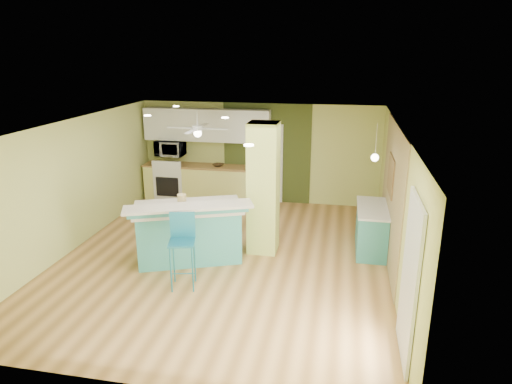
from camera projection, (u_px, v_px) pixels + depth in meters
The scene contains 23 objects.
floor at pixel (224, 258), 8.58m from camera, with size 6.00×7.00×0.01m, color olive.
ceiling at pixel (221, 125), 7.83m from camera, with size 6.00×7.00×0.01m, color white.
wall_back at pixel (259, 153), 11.49m from camera, with size 6.00×0.01×2.50m, color #BCC368.
wall_front at pixel (139, 291), 4.92m from camera, with size 6.00×0.01×2.50m, color #BCC368.
wall_left at pixel (72, 185), 8.76m from camera, with size 0.01×7.00×2.50m, color #BCC368.
wall_right at pixel (396, 205), 7.65m from camera, with size 0.01×7.00×2.50m, color #BCC368.
wood_panel at pixel (392, 194), 8.22m from camera, with size 0.02×3.40×2.50m, color olive.
olive_accent at pixel (267, 154), 11.44m from camera, with size 2.20×0.02×2.50m, color #3B461C.
interior_door at pixel (267, 164), 11.48m from camera, with size 0.82×0.05×2.00m, color white.
french_door at pixel (409, 280), 5.57m from camera, with size 0.04×1.08×2.10m, color silver.
column at pixel (263, 189), 8.55m from camera, with size 0.55×0.55×2.50m, color #B8C95D.
kitchen_run at pixel (207, 183), 11.67m from camera, with size 3.25×0.63×0.94m.
stove at pixel (172, 182), 11.84m from camera, with size 0.76×0.66×1.08m.
upper_cabinets at pixel (207, 125), 11.34m from camera, with size 3.20×0.34×0.80m, color white.
microwave at pixel (170, 148), 11.59m from camera, with size 0.70×0.48×0.39m, color silver.
ceiling_fan at pixel (197, 129), 10.03m from camera, with size 1.41×1.41×0.61m.
pendant_lamp at pixel (375, 157), 8.23m from camera, with size 0.14×0.14×0.69m.
wall_decor at pixel (391, 175), 8.32m from camera, with size 0.03×0.90×0.70m, color brown.
peninsula at pixel (189, 231), 8.41m from camera, with size 2.37×1.86×1.18m.
bar_stool at pixel (182, 238), 7.36m from camera, with size 0.49×0.49×1.24m.
side_counter at pixel (371, 229), 8.79m from camera, with size 0.58×1.37×0.88m.
fruit_bowl at pixel (218, 165), 11.45m from camera, with size 0.27×0.27×0.07m, color #342415.
canister at pixel (182, 199), 8.38m from camera, with size 0.16×0.16×0.18m, color gold.
Camera 1 is at (2.09, -7.56, 3.74)m, focal length 32.00 mm.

